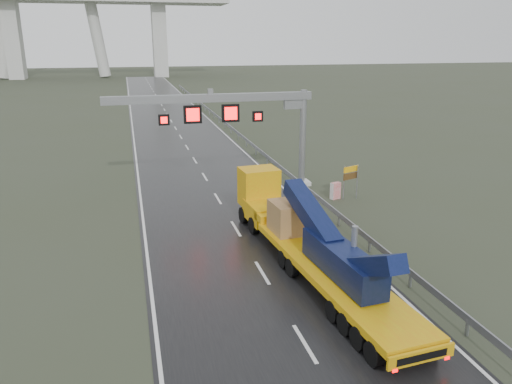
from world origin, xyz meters
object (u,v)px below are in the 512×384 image
object	(u,v)px
heavy_haul_truck	(299,230)
striped_barrier	(335,191)
sign_gantry	(240,114)
exit_sign_pair	(351,176)

from	to	relation	value
heavy_haul_truck	striped_barrier	distance (m)	10.57
sign_gantry	exit_sign_pair	bearing A→B (deg)	-31.46
exit_sign_pair	heavy_haul_truck	bearing A→B (deg)	-149.67
sign_gantry	striped_barrier	distance (m)	8.72
exit_sign_pair	striped_barrier	xyz separation A→B (m)	(-1.00, 0.23, -1.09)
sign_gantry	exit_sign_pair	size ratio (longest dim) A/B	6.21
sign_gantry	heavy_haul_truck	xyz separation A→B (m)	(0.13, -12.81, -4.07)
sign_gantry	striped_barrier	size ratio (longest dim) A/B	12.72
striped_barrier	heavy_haul_truck	bearing A→B (deg)	-142.08
heavy_haul_truck	striped_barrier	xyz separation A→B (m)	(5.76, 8.81, -0.95)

